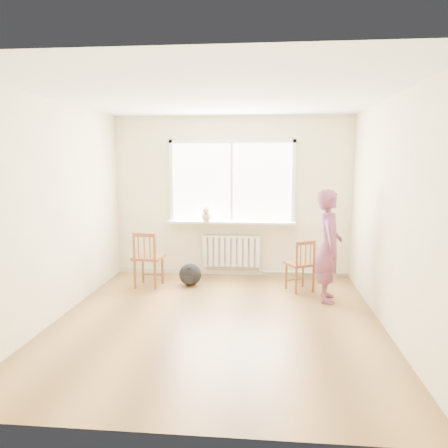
% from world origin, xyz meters
% --- Properties ---
extents(floor, '(4.50, 4.50, 0.00)m').
position_xyz_m(floor, '(0.00, 0.00, 0.00)').
color(floor, '#A27442').
rests_on(floor, ground).
extents(ceiling, '(4.50, 4.50, 0.00)m').
position_xyz_m(ceiling, '(0.00, 0.00, 2.70)').
color(ceiling, white).
rests_on(ceiling, back_wall).
extents(back_wall, '(4.00, 0.01, 2.70)m').
position_xyz_m(back_wall, '(0.00, 2.25, 1.35)').
color(back_wall, '#F2EAC2').
rests_on(back_wall, ground).
extents(window, '(2.12, 0.05, 1.42)m').
position_xyz_m(window, '(0.00, 2.22, 1.66)').
color(window, white).
rests_on(window, back_wall).
extents(windowsill, '(2.15, 0.22, 0.04)m').
position_xyz_m(windowsill, '(0.00, 2.14, 0.93)').
color(windowsill, white).
rests_on(windowsill, back_wall).
extents(radiator, '(1.00, 0.12, 0.55)m').
position_xyz_m(radiator, '(0.00, 2.16, 0.44)').
color(radiator, white).
rests_on(radiator, back_wall).
extents(heating_pipe, '(1.40, 0.04, 0.04)m').
position_xyz_m(heating_pipe, '(1.25, 2.19, 0.08)').
color(heating_pipe, silver).
rests_on(heating_pipe, back_wall).
extents(baseboard, '(4.00, 0.03, 0.08)m').
position_xyz_m(baseboard, '(0.00, 2.23, 0.04)').
color(baseboard, beige).
rests_on(baseboard, ground).
extents(chair_left, '(0.47, 0.46, 0.88)m').
position_xyz_m(chair_left, '(-1.24, 1.36, 0.44)').
color(chair_left, brown).
rests_on(chair_left, floor).
extents(chair_right, '(0.52, 0.51, 0.79)m').
position_xyz_m(chair_right, '(1.12, 1.37, 0.40)').
color(chair_right, brown).
rests_on(chair_right, floor).
extents(person, '(0.40, 0.59, 1.57)m').
position_xyz_m(person, '(1.46, 0.97, 0.79)').
color(person, '#C04057').
rests_on(person, floor).
extents(cat, '(0.20, 0.42, 0.28)m').
position_xyz_m(cat, '(-0.41, 2.05, 1.06)').
color(cat, beige).
rests_on(cat, windowsill).
extents(backpack, '(0.42, 0.36, 0.35)m').
position_xyz_m(backpack, '(-0.60, 1.51, 0.18)').
color(backpack, black).
rests_on(backpack, floor).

